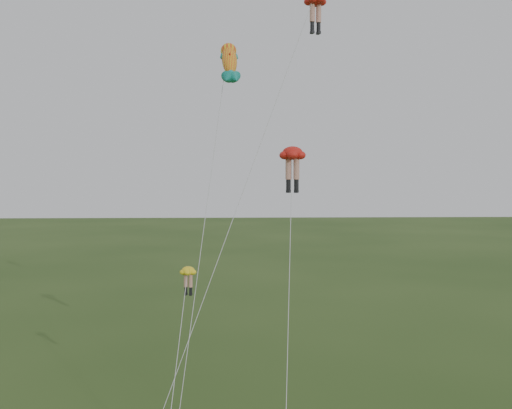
{
  "coord_description": "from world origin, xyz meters",
  "views": [
    {
      "loc": [
        1.39,
        -24.76,
        12.64
      ],
      "look_at": [
        2.57,
        6.0,
        11.12
      ],
      "focal_mm": 40.0,
      "sensor_mm": 36.0,
      "label": 1
    }
  ],
  "objects": [
    {
      "name": "legs_kite_red_high",
      "position": [
        5.97,
        8.56,
        22.3
      ],
      "size": [
        9.71,
        10.41,
        23.29
      ],
      "rotation": [
        0.0,
        0.0,
        0.35
      ],
      "color": "red",
      "rests_on": "ground"
    },
    {
      "name": "legs_kite_red_mid",
      "position": [
        4.4,
        4.6,
        13.45
      ],
      "size": [
        2.11,
        8.72,
        14.21
      ],
      "rotation": [
        0.0,
        0.0,
        -0.4
      ],
      "color": "red",
      "rests_on": "ground"
    },
    {
      "name": "legs_kite_yellow",
      "position": [
        -0.91,
        2.64,
        7.42
      ],
      "size": [
        1.34,
        5.78,
        8.26
      ],
      "rotation": [
        0.0,
        0.0,
        -0.34
      ],
      "color": "yellow",
      "rests_on": "ground"
    },
    {
      "name": "fish_kite",
      "position": [
        1.14,
        5.67,
        18.68
      ],
      "size": [
        3.1,
        8.55,
        20.06
      ],
      "rotation": [
        0.76,
        0.0,
        0.08
      ],
      "color": "yellow",
      "rests_on": "ground"
    }
  ]
}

